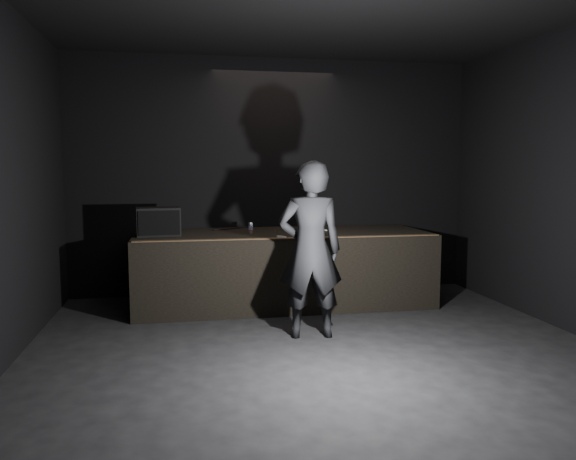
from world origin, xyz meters
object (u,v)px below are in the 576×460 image
(person, at_px, (310,250))
(stage_riser, at_px, (283,268))
(stage_monitor, at_px, (158,222))
(laptop, at_px, (312,226))
(beer_can, at_px, (251,228))

(person, bearing_deg, stage_riser, -85.63)
(stage_monitor, bearing_deg, laptop, 2.13)
(stage_monitor, relative_size, person, 0.30)
(stage_riser, xyz_separation_m, beer_can, (-0.45, -0.04, 0.57))
(stage_monitor, height_order, laptop, stage_monitor)
(stage_riser, bearing_deg, beer_can, -174.45)
(stage_riser, xyz_separation_m, person, (0.03, -1.61, 0.48))
(laptop, bearing_deg, stage_monitor, 177.65)
(laptop, xyz_separation_m, beer_can, (-0.90, -0.21, 0.01))
(stage_monitor, distance_m, person, 2.27)
(stage_monitor, bearing_deg, person, -46.75)
(stage_riser, height_order, person, person)
(stage_riser, distance_m, stage_monitor, 1.81)
(laptop, distance_m, person, 1.83)
(stage_monitor, distance_m, laptop, 2.14)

